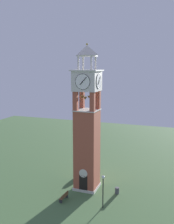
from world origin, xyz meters
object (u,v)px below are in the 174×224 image
(clock_tower, at_px, (87,130))
(park_bench, at_px, (64,197))
(trash_bin, at_px, (117,191))
(lamp_post, at_px, (103,185))

(clock_tower, height_order, park_bench, clock_tower)
(trash_bin, bearing_deg, clock_tower, 177.07)
(clock_tower, distance_m, trash_bin, 8.50)
(lamp_post, bearing_deg, trash_bin, 79.20)
(park_bench, bearing_deg, clock_tower, 70.46)
(clock_tower, relative_size, lamp_post, 4.80)
(clock_tower, xyz_separation_m, trash_bin, (4.11, -0.21, -7.44))
(lamp_post, bearing_deg, clock_tower, 130.09)
(park_bench, distance_m, lamp_post, 5.29)
(clock_tower, xyz_separation_m, park_bench, (-1.43, -4.04, -7.35))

